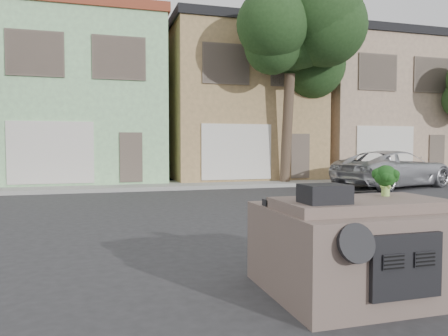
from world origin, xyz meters
name	(u,v)px	position (x,y,z in m)	size (l,w,h in m)	color
ground_plane	(261,239)	(0.00, 0.00, 0.00)	(120.00, 120.00, 0.00)	#303033
sidewalk	(169,185)	(0.00, 10.50, 0.07)	(40.00, 3.00, 0.15)	gray
townhouse_mint	(82,102)	(-3.50, 14.50, 3.77)	(7.20, 8.20, 7.55)	#9CD498
townhouse_tan	(232,106)	(4.00, 14.50, 3.77)	(7.20, 8.20, 7.55)	#A58556
townhouse_beige	(357,110)	(11.50, 14.50, 3.77)	(7.20, 8.20, 7.55)	tan
silver_pickup	(393,187)	(8.88, 7.80, 0.00)	(2.51, 5.43, 1.51)	silver
tree_near	(287,86)	(5.00, 9.80, 4.25)	(4.40, 4.00, 8.50)	#1F3B19
car_dashboard	(353,245)	(0.00, -3.00, 0.56)	(2.00, 1.80, 1.12)	brown
instrument_hump	(324,194)	(-0.58, -3.35, 1.22)	(0.48, 0.38, 0.20)	black
wiper_arm	(356,192)	(0.28, -2.62, 1.13)	(0.70, 0.03, 0.02)	black
broccoli	(386,180)	(0.46, -2.98, 1.31)	(0.31, 0.31, 0.38)	#143811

